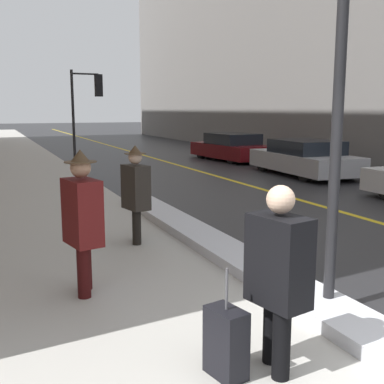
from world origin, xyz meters
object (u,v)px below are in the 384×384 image
lamp_post (343,13)px  pedestrian_in_fedora (82,217)px  parked_car_maroon (231,147)px  rolling_suitcase (226,343)px  pedestrian_trailing (136,190)px  pedestrian_in_glasses (278,271)px  parked_car_silver (304,158)px  traffic_light_near (89,96)px

lamp_post → pedestrian_in_fedora: (-2.39, 1.56, -2.21)m
parked_car_maroon → pedestrian_in_fedora: bearing=141.4°
lamp_post → rolling_suitcase: size_ratio=5.64×
pedestrian_in_fedora → pedestrian_trailing: bearing=135.5°
pedestrian_in_fedora → parked_car_maroon: size_ratio=0.40×
pedestrian_in_glasses → pedestrian_in_fedora: (-1.16, 2.40, 0.06)m
lamp_post → rolling_suitcase: (-1.66, -0.75, -2.87)m
parked_car_silver → rolling_suitcase: size_ratio=4.79×
pedestrian_trailing → parked_car_maroon: 13.67m
lamp_post → parked_car_maroon: bearing=66.0°
traffic_light_near → rolling_suitcase: 17.24m
lamp_post → pedestrian_in_glasses: 2.72m
traffic_light_near → parked_car_silver: (5.90, -6.72, -2.16)m
parked_car_silver → pedestrian_in_glasses: bearing=146.1°
pedestrian_in_fedora → rolling_suitcase: pedestrian_in_fedora is taller
parked_car_silver → parked_car_maroon: size_ratio=1.04×
pedestrian_trailing → pedestrian_in_glasses: bearing=-12.9°
pedestrian_in_fedora → pedestrian_in_glasses: bearing=13.9°
pedestrian_in_fedora → pedestrian_trailing: 2.29m
pedestrian_trailing → parked_car_silver: bearing=115.6°
traffic_light_near → pedestrian_in_glasses: 17.20m
pedestrian_trailing → parked_car_silver: (7.71, 5.94, -0.32)m
lamp_post → parked_car_silver: size_ratio=1.18×
pedestrian_in_glasses → parked_car_silver: (7.78, 10.27, -0.32)m
pedestrian_in_fedora → parked_car_maroon: (8.96, 13.20, -0.40)m
lamp_post → pedestrian_in_fedora: lamp_post is taller
parked_car_maroon → rolling_suitcase: (-8.23, -15.51, -0.26)m
parked_car_silver → parked_car_maroon: parked_car_silver is taller
traffic_light_near → pedestrian_trailing: size_ratio=2.31×
lamp_post → parked_car_silver: lamp_post is taller
pedestrian_in_glasses → pedestrian_trailing: bearing=167.1°
pedestrian_trailing → parked_car_silver: 9.74m
lamp_post → pedestrian_in_glasses: (-1.23, -0.84, -2.28)m
pedestrian_in_glasses → pedestrian_in_fedora: 2.67m
parked_car_silver → pedestrian_in_fedora: bearing=134.6°
traffic_light_near → pedestrian_trailing: bearing=-101.6°
parked_car_maroon → pedestrian_in_glasses: bearing=149.0°
traffic_light_near → pedestrian_in_fedora: size_ratio=2.15×
pedestrian_in_glasses → pedestrian_trailing: 4.33m
traffic_light_near → parked_car_maroon: 6.47m
pedestrian_trailing → parked_car_maroon: bearing=133.6°
pedestrian_in_glasses → pedestrian_in_fedora: size_ratio=0.92×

